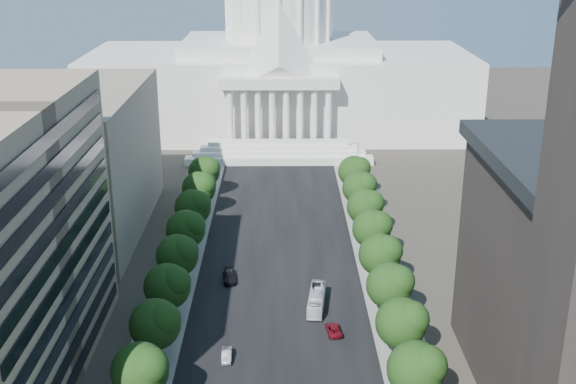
{
  "coord_description": "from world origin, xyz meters",
  "views": [
    {
      "loc": [
        0.51,
        -44.83,
        59.66
      ],
      "look_at": [
        1.68,
        72.27,
        17.95
      ],
      "focal_mm": 45.0,
      "sensor_mm": 36.0,
      "label": 1
    }
  ],
  "objects_px": {
    "car_dark_b": "(229,277)",
    "city_bus": "(317,300)",
    "car_red": "(334,330)",
    "car_silver": "(227,355)"
  },
  "relations": [
    {
      "from": "car_dark_b",
      "to": "city_bus",
      "type": "xyz_separation_m",
      "value": [
        15.48,
        -10.17,
        0.66
      ]
    },
    {
      "from": "car_silver",
      "to": "city_bus",
      "type": "relative_size",
      "value": 0.39
    },
    {
      "from": "car_silver",
      "to": "city_bus",
      "type": "distance_m",
      "value": 21.22
    },
    {
      "from": "car_dark_b",
      "to": "car_silver",
      "type": "bearing_deg",
      "value": -93.62
    },
    {
      "from": "car_silver",
      "to": "city_bus",
      "type": "height_order",
      "value": "city_bus"
    },
    {
      "from": "car_red",
      "to": "car_dark_b",
      "type": "height_order",
      "value": "car_dark_b"
    },
    {
      "from": "city_bus",
      "to": "car_red",
      "type": "bearing_deg",
      "value": -67.5
    },
    {
      "from": "car_silver",
      "to": "car_red",
      "type": "height_order",
      "value": "car_silver"
    },
    {
      "from": "car_dark_b",
      "to": "city_bus",
      "type": "relative_size",
      "value": 0.53
    },
    {
      "from": "car_silver",
      "to": "car_dark_b",
      "type": "height_order",
      "value": "car_dark_b"
    }
  ]
}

